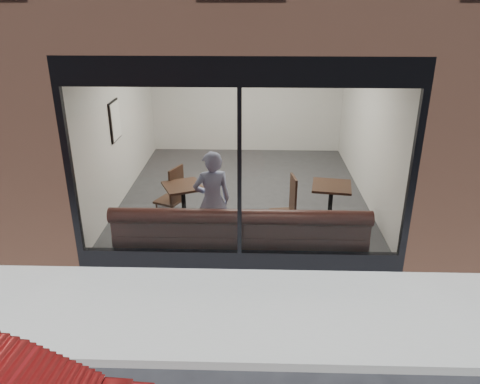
{
  "coord_description": "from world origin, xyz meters",
  "views": [
    {
      "loc": [
        0.2,
        -4.17,
        3.93
      ],
      "look_at": [
        -0.0,
        2.4,
        1.14
      ],
      "focal_mm": 35.0,
      "sensor_mm": 36.0,
      "label": 1
    }
  ],
  "objects_px": {
    "banquette": "(240,243)",
    "cafe_table_left": "(183,186)",
    "cafe_chair_right": "(282,213)",
    "cafe_chair_left": "(169,200)",
    "person": "(212,201)",
    "cafe_table_right": "(332,186)"
  },
  "relations": [
    {
      "from": "banquette",
      "to": "cafe_table_left",
      "type": "distance_m",
      "value": 1.64
    },
    {
      "from": "cafe_chair_right",
      "to": "cafe_chair_left",
      "type": "bearing_deg",
      "value": -21.85
    },
    {
      "from": "person",
      "to": "cafe_table_left",
      "type": "bearing_deg",
      "value": -71.01
    },
    {
      "from": "cafe_table_right",
      "to": "cafe_chair_left",
      "type": "relative_size",
      "value": 1.5
    },
    {
      "from": "banquette",
      "to": "cafe_chair_left",
      "type": "height_order",
      "value": "banquette"
    },
    {
      "from": "cafe_table_left",
      "to": "person",
      "type": "bearing_deg",
      "value": -54.78
    },
    {
      "from": "banquette",
      "to": "cafe_table_left",
      "type": "bearing_deg",
      "value": 133.39
    },
    {
      "from": "banquette",
      "to": "cafe_table_right",
      "type": "distance_m",
      "value": 2.08
    },
    {
      "from": "cafe_chair_left",
      "to": "cafe_chair_right",
      "type": "bearing_deg",
      "value": -168.7
    },
    {
      "from": "cafe_table_left",
      "to": "cafe_chair_left",
      "type": "bearing_deg",
      "value": 126.91
    },
    {
      "from": "banquette",
      "to": "cafe_chair_right",
      "type": "distance_m",
      "value": 1.32
    },
    {
      "from": "cafe_chair_left",
      "to": "cafe_chair_right",
      "type": "xyz_separation_m",
      "value": [
        2.16,
        -0.51,
        0.0
      ]
    },
    {
      "from": "cafe_table_left",
      "to": "cafe_chair_right",
      "type": "height_order",
      "value": "cafe_table_left"
    },
    {
      "from": "cafe_table_right",
      "to": "cafe_chair_left",
      "type": "distance_m",
      "value": 3.11
    },
    {
      "from": "banquette",
      "to": "person",
      "type": "relative_size",
      "value": 2.37
    },
    {
      "from": "banquette",
      "to": "cafe_table_right",
      "type": "height_order",
      "value": "cafe_table_right"
    },
    {
      "from": "person",
      "to": "cafe_table_right",
      "type": "height_order",
      "value": "person"
    },
    {
      "from": "banquette",
      "to": "cafe_table_right",
      "type": "bearing_deg",
      "value": 36.94
    },
    {
      "from": "banquette",
      "to": "cafe_chair_right",
      "type": "relative_size",
      "value": 9.69
    },
    {
      "from": "person",
      "to": "cafe_table_left",
      "type": "xyz_separation_m",
      "value": [
        -0.61,
        0.86,
        -0.1
      ]
    },
    {
      "from": "person",
      "to": "cafe_chair_right",
      "type": "height_order",
      "value": "person"
    },
    {
      "from": "banquette",
      "to": "cafe_chair_left",
      "type": "bearing_deg",
      "value": 131.61
    }
  ]
}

